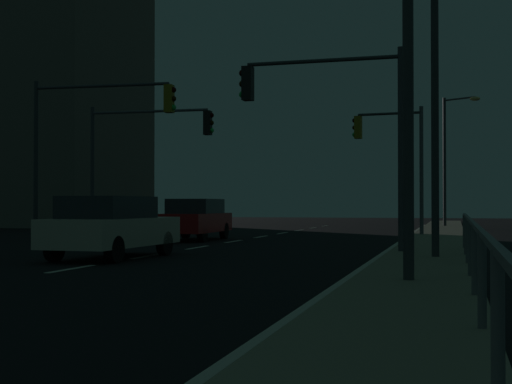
# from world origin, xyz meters

# --- Properties ---
(ground_plane) EXTENTS (112.00, 112.00, 0.00)m
(ground_plane) POSITION_xyz_m (0.00, 17.50, 0.00)
(ground_plane) COLOR black
(ground_plane) RESTS_ON ground
(sidewalk_right) EXTENTS (2.09, 77.00, 0.14)m
(sidewalk_right) POSITION_xyz_m (7.20, 17.50, 0.07)
(sidewalk_right) COLOR gray
(sidewalk_right) RESTS_ON ground
(lane_markings_center) EXTENTS (0.14, 50.00, 0.01)m
(lane_markings_center) POSITION_xyz_m (0.00, 21.00, 0.01)
(lane_markings_center) COLOR silver
(lane_markings_center) RESTS_ON ground
(lane_edge_line) EXTENTS (0.14, 53.00, 0.01)m
(lane_edge_line) POSITION_xyz_m (5.91, 22.50, 0.01)
(lane_edge_line) COLOR silver
(lane_edge_line) RESTS_ON ground
(car) EXTENTS (2.01, 4.47, 1.57)m
(car) POSITION_xyz_m (-0.56, 16.05, 0.82)
(car) COLOR beige
(car) RESTS_ON ground
(car_oncoming) EXTENTS (1.91, 4.44, 1.57)m
(car_oncoming) POSITION_xyz_m (-1.77, 25.66, 0.82)
(car_oncoming) COLOR #B71414
(car_oncoming) RESTS_ON ground
(traffic_light_near_left) EXTENTS (4.55, 0.39, 5.38)m
(traffic_light_near_left) POSITION_xyz_m (4.52, 18.73, 3.96)
(traffic_light_near_left) COLOR #38383D
(traffic_light_near_left) RESTS_ON sidewalk_right
(traffic_light_far_left) EXTENTS (5.29, 0.48, 5.74)m
(traffic_light_far_left) POSITION_xyz_m (-4.28, 22.41, 4.10)
(traffic_light_far_left) COLOR #2D3033
(traffic_light_far_left) RESTS_ON ground
(traffic_light_far_right) EXTENTS (2.94, 0.51, 5.23)m
(traffic_light_far_right) POSITION_xyz_m (5.31, 30.04, 3.77)
(traffic_light_far_right) COLOR #4C4C51
(traffic_light_far_right) RESTS_ON sidewalk_right
(traffic_light_mid_left) EXTENTS (5.26, 0.36, 5.34)m
(traffic_light_mid_left) POSITION_xyz_m (-4.17, 26.54, 3.83)
(traffic_light_mid_left) COLOR #38383D
(traffic_light_mid_left) RESTS_ON ground
(street_lamp_median) EXTENTS (1.50, 1.71, 7.36)m
(street_lamp_median) POSITION_xyz_m (7.18, 16.51, 4.57)
(street_lamp_median) COLOR #2D3033
(street_lamp_median) RESTS_ON sidewalk_right
(street_lamp_across_street) EXTENTS (2.03, 1.33, 7.28)m
(street_lamp_across_street) POSITION_xyz_m (7.61, 42.36, 4.55)
(street_lamp_across_street) COLOR #38383D
(street_lamp_across_street) RESTS_ON sidewalk_right
(street_lamp_mid_block) EXTENTS (1.25, 1.53, 6.75)m
(street_lamp_mid_block) POSITION_xyz_m (6.93, 10.90, 4.23)
(street_lamp_mid_block) COLOR #2D3033
(street_lamp_mid_block) RESTS_ON sidewalk_right
(barrier_fence) EXTENTS (0.09, 22.70, 0.98)m
(barrier_fence) POSITION_xyz_m (8.10, 9.31, 0.87)
(barrier_fence) COLOR #59595E
(barrier_fence) RESTS_ON sidewalk_right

